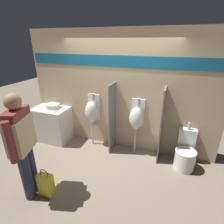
% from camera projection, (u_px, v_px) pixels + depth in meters
% --- Properties ---
extents(ground_plane, '(16.00, 16.00, 0.00)m').
position_uv_depth(ground_plane, '(109.00, 158.00, 3.93)').
color(ground_plane, gray).
extents(display_wall, '(4.39, 0.07, 2.70)m').
position_uv_depth(display_wall, '(118.00, 92.00, 3.93)').
color(display_wall, tan).
rests_on(display_wall, ground_plane).
extents(sink_counter, '(0.90, 0.59, 0.87)m').
position_uv_depth(sink_counter, '(52.00, 124.00, 4.53)').
color(sink_counter, silver).
rests_on(sink_counter, ground_plane).
extents(sink_basin, '(0.35, 0.35, 0.24)m').
position_uv_depth(sink_basin, '(53.00, 106.00, 4.38)').
color(sink_basin, white).
rests_on(sink_basin, sink_counter).
extents(cell_phone, '(0.07, 0.14, 0.01)m').
position_uv_depth(cell_phone, '(56.00, 111.00, 4.18)').
color(cell_phone, '#B7B7BC').
rests_on(cell_phone, sink_counter).
extents(divider_near_counter, '(0.03, 0.42, 1.61)m').
position_uv_depth(divider_near_counter, '(112.00, 119.00, 3.96)').
color(divider_near_counter, slate).
rests_on(divider_near_counter, ground_plane).
extents(divider_mid, '(0.03, 0.42, 1.61)m').
position_uv_depth(divider_mid, '(161.00, 126.00, 3.62)').
color(divider_mid, slate).
rests_on(divider_mid, ground_plane).
extents(urinal_near_counter, '(0.31, 0.31, 1.30)m').
position_uv_depth(urinal_near_counter, '(92.00, 112.00, 4.16)').
color(urinal_near_counter, silver).
rests_on(urinal_near_counter, ground_plane).
extents(urinal_far, '(0.31, 0.31, 1.30)m').
position_uv_depth(urinal_far, '(136.00, 118.00, 3.82)').
color(urinal_far, silver).
rests_on(urinal_far, ground_plane).
extents(toilet, '(0.42, 0.58, 0.92)m').
position_uv_depth(toilet, '(185.00, 154.00, 3.55)').
color(toilet, white).
rests_on(toilet, ground_plane).
extents(person_in_vest, '(0.36, 0.60, 1.79)m').
position_uv_depth(person_in_vest, '(22.00, 141.00, 2.64)').
color(person_in_vest, '#282D4C').
rests_on(person_in_vest, ground_plane).
extents(shopping_bag, '(0.25, 0.14, 0.53)m').
position_uv_depth(shopping_bag, '(46.00, 185.00, 2.93)').
color(shopping_bag, yellow).
rests_on(shopping_bag, ground_plane).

